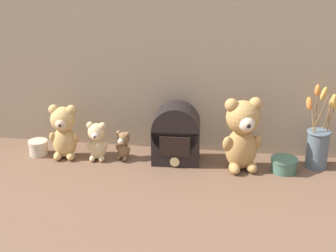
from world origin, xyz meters
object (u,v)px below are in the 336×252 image
(teddy_bear_small, at_px, (97,140))
(teddy_bear_tiny, at_px, (123,144))
(vintage_radio, at_px, (176,135))
(teddy_bear_medium, at_px, (64,131))
(flower_vase, at_px, (319,142))
(decorative_tin_short, at_px, (284,164))
(decorative_tin_tall, at_px, (38,148))
(teddy_bear_large, at_px, (242,133))

(teddy_bear_small, xyz_separation_m, teddy_bear_tiny, (0.11, 0.02, -0.02))
(teddy_bear_tiny, bearing_deg, vintage_radio, 2.34)
(teddy_bear_medium, height_order, flower_vase, flower_vase)
(decorative_tin_short, bearing_deg, decorative_tin_tall, 179.81)
(teddy_bear_large, bearing_deg, teddy_bear_tiny, 177.07)
(vintage_radio, height_order, decorative_tin_short, vintage_radio)
(teddy_bear_small, height_order, decorative_tin_tall, teddy_bear_small)
(teddy_bear_tiny, bearing_deg, decorative_tin_short, -1.58)
(teddy_bear_large, xyz_separation_m, flower_vase, (0.30, 0.07, -0.05))
(teddy_bear_large, bearing_deg, teddy_bear_medium, 179.83)
(teddy_bear_small, xyz_separation_m, decorative_tin_short, (0.76, 0.01, -0.06))
(vintage_radio, bearing_deg, decorative_tin_short, -3.56)
(teddy_bear_medium, distance_m, decorative_tin_tall, 0.15)
(flower_vase, height_order, decorative_tin_tall, flower_vase)
(teddy_bear_large, xyz_separation_m, teddy_bear_medium, (-0.73, 0.00, -0.04))
(flower_vase, height_order, vintage_radio, flower_vase)
(decorative_tin_tall, bearing_deg, teddy_bear_tiny, 2.29)
(teddy_bear_small, height_order, vintage_radio, vintage_radio)
(teddy_bear_medium, distance_m, decorative_tin_short, 0.91)
(flower_vase, bearing_deg, decorative_tin_tall, -177.11)
(teddy_bear_small, relative_size, flower_vase, 0.47)
(flower_vase, bearing_deg, teddy_bear_small, -175.67)
(teddy_bear_large, height_order, decorative_tin_short, teddy_bear_large)
(teddy_bear_tiny, height_order, flower_vase, flower_vase)
(teddy_bear_small, xyz_separation_m, decorative_tin_tall, (-0.26, 0.01, -0.05))
(vintage_radio, bearing_deg, teddy_bear_small, -174.22)
(teddy_bear_tiny, distance_m, decorative_tin_short, 0.66)
(teddy_bear_medium, distance_m, vintage_radio, 0.47)
(teddy_bear_medium, bearing_deg, teddy_bear_small, -0.48)
(teddy_bear_medium, height_order, decorative_tin_short, teddy_bear_medium)
(teddy_bear_small, bearing_deg, flower_vase, 4.33)
(teddy_bear_medium, bearing_deg, decorative_tin_tall, 176.19)
(flower_vase, distance_m, decorative_tin_short, 0.17)
(teddy_bear_medium, height_order, decorative_tin_tall, teddy_bear_medium)
(teddy_bear_large, relative_size, teddy_bear_small, 1.80)
(teddy_bear_medium, distance_m, flower_vase, 1.04)
(teddy_bear_tiny, bearing_deg, decorative_tin_tall, -177.71)
(vintage_radio, distance_m, decorative_tin_tall, 0.60)
(decorative_tin_tall, distance_m, decorative_tin_short, 1.03)
(vintage_radio, relative_size, decorative_tin_tall, 2.98)
(teddy_bear_medium, xyz_separation_m, teddy_bear_tiny, (0.25, 0.02, -0.06))
(teddy_bear_medium, bearing_deg, flower_vase, 3.68)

